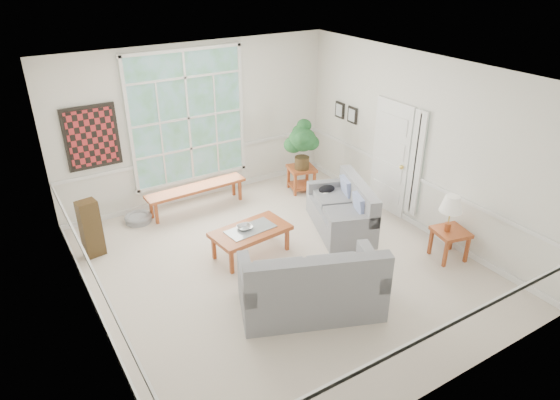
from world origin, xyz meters
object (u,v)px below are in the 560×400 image
at_px(loveseat_right, 341,207).
at_px(coffee_table, 251,242).
at_px(side_table, 449,244).
at_px(end_table, 301,179).
at_px(loveseat_front, 311,276).

height_order(loveseat_right, coffee_table, loveseat_right).
height_order(coffee_table, side_table, side_table).
relative_size(coffee_table, side_table, 2.46).
distance_m(end_table, side_table, 3.38).
distance_m(loveseat_right, side_table, 1.89).
distance_m(loveseat_front, end_table, 3.77).
distance_m(loveseat_front, coffee_table, 1.64).
relative_size(loveseat_right, loveseat_front, 0.85).
xyz_separation_m(coffee_table, end_table, (2.03, 1.57, 0.03)).
bearing_deg(side_table, loveseat_right, 118.14).
bearing_deg(side_table, end_table, 100.20).
bearing_deg(side_table, coffee_table, 146.36).
distance_m(loveseat_right, coffee_table, 1.76).
xyz_separation_m(loveseat_right, coffee_table, (-1.74, 0.09, -0.20)).
relative_size(loveseat_right, end_table, 3.12).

